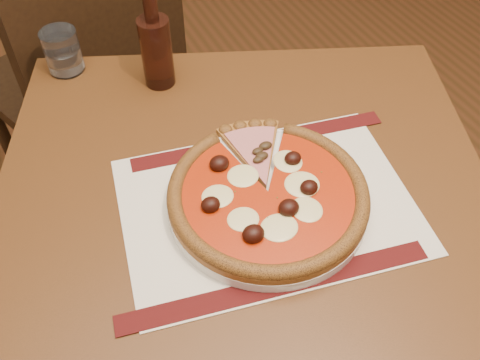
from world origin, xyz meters
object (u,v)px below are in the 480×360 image
object	(u,v)px
table	(245,239)
water_glass	(62,51)
plate	(268,201)
bottle	(156,49)
chair_far	(90,69)
pizza	(268,193)

from	to	relation	value
table	water_glass	world-z (taller)	water_glass
plate	bottle	distance (m)	0.37
table	chair_far	xyz separation A→B (m)	(-0.10, 0.73, -0.11)
chair_far	bottle	distance (m)	0.49
table	plate	distance (m)	0.12
plate	table	bearing A→B (deg)	139.72
water_glass	chair_far	bearing A→B (deg)	75.03
chair_far	table	bearing A→B (deg)	76.01
pizza	bottle	distance (m)	0.37
water_glass	bottle	size ratio (longest dim) A/B	0.44
table	bottle	size ratio (longest dim) A/B	5.37
plate	bottle	bearing A→B (deg)	96.98
bottle	plate	bearing A→B (deg)	-83.02
table	pizza	size ratio (longest dim) A/B	3.39
plate	pizza	world-z (taller)	pizza
table	bottle	distance (m)	0.38
plate	water_glass	xyz separation A→B (m)	(-0.20, 0.48, 0.03)
chair_far	pizza	size ratio (longest dim) A/B	3.09
table	bottle	world-z (taller)	bottle
table	chair_far	size ratio (longest dim) A/B	1.10
chair_far	pizza	world-z (taller)	chair_far
plate	pizza	bearing A→B (deg)	-101.62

